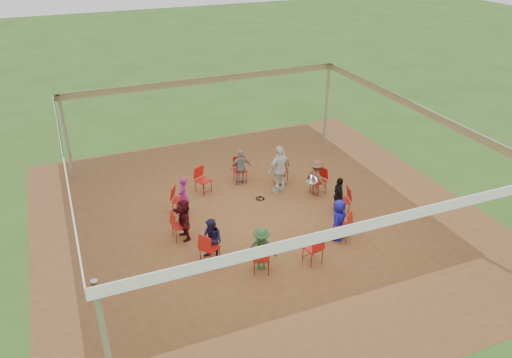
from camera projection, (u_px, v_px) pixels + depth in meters
name	position (u px, v px, depth m)	size (l,w,h in m)	color
ground	(261.00, 219.00, 15.04)	(80.00, 80.00, 0.00)	#2D561A
dirt_patch	(261.00, 219.00, 15.04)	(13.00, 13.00, 0.00)	brown
tent	(261.00, 148.00, 13.94)	(10.33, 10.33, 3.00)	#B2B2B7
chair_0	(318.00, 181.00, 16.27)	(0.42, 0.44, 0.90)	#AC130D
chair_1	(281.00, 170.00, 16.95)	(0.42, 0.44, 0.90)	#AC130D
chair_2	(240.00, 170.00, 16.95)	(0.42, 0.44, 0.90)	#AC130D
chair_3	(203.00, 181.00, 16.29)	(0.42, 0.44, 0.90)	#AC130D
chair_4	(180.00, 200.00, 15.16)	(0.42, 0.44, 0.90)	#AC130D
chair_5	(180.00, 225.00, 13.93)	(0.42, 0.44, 0.90)	#AC130D
chair_6	(210.00, 248.00, 12.99)	(0.42, 0.44, 0.90)	#AC130D
chair_7	(261.00, 257.00, 12.63)	(0.42, 0.44, 0.90)	#AC130D
chair_8	(313.00, 248.00, 12.97)	(0.42, 0.44, 0.90)	#AC130D
chair_9	(342.00, 226.00, 13.91)	(0.42, 0.44, 0.90)	#AC130D
chair_10	(342.00, 201.00, 15.14)	(0.42, 0.44, 0.90)	#AC130D
person_seated_0	(316.00, 177.00, 16.12)	(0.79, 0.39, 1.22)	brown
person_seated_1	(281.00, 167.00, 16.77)	(0.60, 0.33, 1.22)	#8F7F56
person_seated_2	(241.00, 167.00, 16.77)	(0.72, 0.37, 1.22)	gray
person_seated_3	(183.00, 196.00, 15.07)	(0.45, 0.29, 1.22)	#88166D
person_seated_4	(184.00, 219.00, 13.90)	(1.14, 0.42, 1.22)	#380810
person_seated_5	(212.00, 240.00, 13.00)	(0.60, 0.34, 1.22)	#1B163A
person_seated_6	(261.00, 249.00, 12.66)	(0.79, 0.39, 1.22)	#27532F
person_seated_7	(339.00, 220.00, 13.87)	(0.60, 0.33, 1.22)	#13159E
person_seated_8	(339.00, 196.00, 15.04)	(0.72, 0.37, 1.22)	black
standing_person	(280.00, 169.00, 16.15)	(0.97, 0.50, 1.65)	silver
cable_coil	(260.00, 199.00, 16.11)	(0.36, 0.36, 0.03)	black
laptop	(313.00, 180.00, 16.04)	(0.34, 0.38, 0.22)	#B7B7BC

